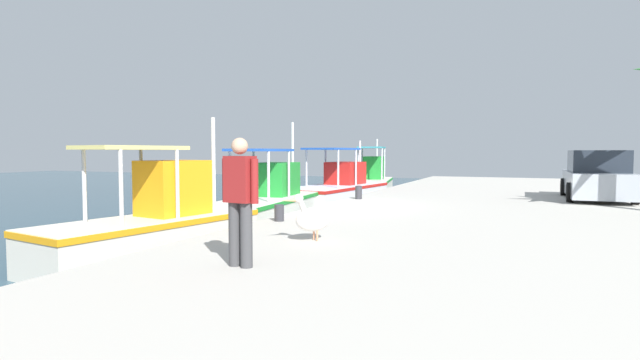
{
  "coord_description": "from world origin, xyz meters",
  "views": [
    {
      "loc": [
        -13.2,
        -5.5,
        2.33
      ],
      "look_at": [
        4.96,
        2.13,
        1.2
      ],
      "focal_mm": 28.01,
      "sensor_mm": 36.0,
      "label": 1
    }
  ],
  "objects_px": {
    "pelican": "(313,218)",
    "fisherman_standing": "(240,196)",
    "fishing_boat_fourth": "(338,190)",
    "fishing_boat_third": "(269,202)",
    "mooring_bollard_nearest": "(279,213)",
    "mooring_bollard_second": "(359,192)",
    "fishing_boat_second": "(155,227)",
    "parked_car": "(597,177)",
    "fishing_boat_fifth": "(373,182)"
  },
  "relations": [
    {
      "from": "fishing_boat_third",
      "to": "mooring_bollard_second",
      "type": "bearing_deg",
      "value": -72.98
    },
    {
      "from": "fishing_boat_third",
      "to": "fishing_boat_fourth",
      "type": "xyz_separation_m",
      "value": [
        5.77,
        -0.26,
        -0.01
      ]
    },
    {
      "from": "fishing_boat_fourth",
      "to": "fishing_boat_fifth",
      "type": "relative_size",
      "value": 1.03
    },
    {
      "from": "mooring_bollard_nearest",
      "to": "mooring_bollard_second",
      "type": "xyz_separation_m",
      "value": [
        5.53,
        0.0,
        0.03
      ]
    },
    {
      "from": "fishing_boat_fifth",
      "to": "mooring_bollard_nearest",
      "type": "height_order",
      "value": "fishing_boat_fifth"
    },
    {
      "from": "fishing_boat_third",
      "to": "mooring_bollard_second",
      "type": "height_order",
      "value": "fishing_boat_third"
    },
    {
      "from": "pelican",
      "to": "mooring_bollard_nearest",
      "type": "xyz_separation_m",
      "value": [
        1.91,
        1.65,
        -0.22
      ]
    },
    {
      "from": "pelican",
      "to": "fisherman_standing",
      "type": "bearing_deg",
      "value": 176.91
    },
    {
      "from": "fishing_boat_fourth",
      "to": "pelican",
      "type": "xyz_separation_m",
      "value": [
        -12.35,
        -4.19,
        0.55
      ]
    },
    {
      "from": "parked_car",
      "to": "mooring_bollard_second",
      "type": "bearing_deg",
      "value": 111.39
    },
    {
      "from": "parked_car",
      "to": "pelican",
      "type": "bearing_deg",
      "value": 152.15
    },
    {
      "from": "mooring_bollard_second",
      "to": "parked_car",
      "type": "bearing_deg",
      "value": -68.61
    },
    {
      "from": "fishing_boat_third",
      "to": "fishing_boat_fourth",
      "type": "bearing_deg",
      "value": -2.56
    },
    {
      "from": "parked_car",
      "to": "mooring_bollard_nearest",
      "type": "distance_m",
      "value": 10.88
    },
    {
      "from": "fishing_boat_third",
      "to": "fisherman_standing",
      "type": "height_order",
      "value": "fishing_boat_third"
    },
    {
      "from": "fishing_boat_second",
      "to": "mooring_bollard_second",
      "type": "distance_m",
      "value": 7.19
    },
    {
      "from": "fishing_boat_third",
      "to": "fishing_boat_second",
      "type": "bearing_deg",
      "value": -175.75
    },
    {
      "from": "fishing_boat_fourth",
      "to": "mooring_bollard_second",
      "type": "relative_size",
      "value": 14.73
    },
    {
      "from": "mooring_bollard_nearest",
      "to": "mooring_bollard_second",
      "type": "distance_m",
      "value": 5.53
    },
    {
      "from": "fishing_boat_fourth",
      "to": "fishing_boat_third",
      "type": "bearing_deg",
      "value": 177.44
    },
    {
      "from": "fishing_boat_second",
      "to": "fishing_boat_third",
      "type": "height_order",
      "value": "fishing_boat_third"
    },
    {
      "from": "fisherman_standing",
      "to": "mooring_bollard_nearest",
      "type": "height_order",
      "value": "fisherman_standing"
    },
    {
      "from": "fishing_boat_fifth",
      "to": "parked_car",
      "type": "xyz_separation_m",
      "value": [
        -8.23,
        -9.86,
        0.84
      ]
    },
    {
      "from": "mooring_bollard_second",
      "to": "fishing_boat_fourth",
      "type": "bearing_deg",
      "value": 27.4
    },
    {
      "from": "fisherman_standing",
      "to": "parked_car",
      "type": "height_order",
      "value": "fisherman_standing"
    },
    {
      "from": "fishing_boat_second",
      "to": "fishing_boat_fourth",
      "type": "relative_size",
      "value": 0.83
    },
    {
      "from": "fisherman_standing",
      "to": "parked_car",
      "type": "xyz_separation_m",
      "value": [
        12.34,
        -5.5,
        -0.22
      ]
    },
    {
      "from": "parked_car",
      "to": "mooring_bollard_nearest",
      "type": "height_order",
      "value": "parked_car"
    },
    {
      "from": "fishing_boat_third",
      "to": "fishing_boat_fifth",
      "type": "xyz_separation_m",
      "value": [
        11.85,
        0.02,
        0.01
      ]
    },
    {
      "from": "fishing_boat_fourth",
      "to": "mooring_bollard_nearest",
      "type": "distance_m",
      "value": 10.75
    },
    {
      "from": "fishing_boat_fifth",
      "to": "fisherman_standing",
      "type": "height_order",
      "value": "fishing_boat_fifth"
    },
    {
      "from": "fishing_boat_third",
      "to": "mooring_bollard_second",
      "type": "xyz_separation_m",
      "value": [
        0.86,
        -2.8,
        0.35
      ]
    },
    {
      "from": "fishing_boat_fourth",
      "to": "parked_car",
      "type": "distance_m",
      "value": 9.86
    },
    {
      "from": "pelican",
      "to": "mooring_bollard_second",
      "type": "xyz_separation_m",
      "value": [
        7.44,
        1.65,
        -0.18
      ]
    },
    {
      "from": "fishing_boat_third",
      "to": "parked_car",
      "type": "relative_size",
      "value": 1.56
    },
    {
      "from": "mooring_bollard_nearest",
      "to": "mooring_bollard_second",
      "type": "bearing_deg",
      "value": 0.0
    },
    {
      "from": "fishing_boat_third",
      "to": "fisherman_standing",
      "type": "xyz_separation_m",
      "value": [
        -8.73,
        -4.34,
        1.08
      ]
    },
    {
      "from": "mooring_bollard_second",
      "to": "fisherman_standing",
      "type": "bearing_deg",
      "value": -170.91
    },
    {
      "from": "parked_car",
      "to": "mooring_bollard_second",
      "type": "height_order",
      "value": "parked_car"
    },
    {
      "from": "fishing_boat_fifth",
      "to": "fisherman_standing",
      "type": "xyz_separation_m",
      "value": [
        -20.57,
        -4.36,
        1.06
      ]
    },
    {
      "from": "fishing_boat_fourth",
      "to": "fisherman_standing",
      "type": "xyz_separation_m",
      "value": [
        -14.49,
        -4.08,
        1.08
      ]
    },
    {
      "from": "fishing_boat_second",
      "to": "fishing_boat_third",
      "type": "bearing_deg",
      "value": 4.25
    },
    {
      "from": "fishing_boat_fourth",
      "to": "fishing_boat_second",
      "type": "bearing_deg",
      "value": -179.11
    },
    {
      "from": "pelican",
      "to": "fisherman_standing",
      "type": "height_order",
      "value": "fisherman_standing"
    },
    {
      "from": "fishing_boat_fourth",
      "to": "fisherman_standing",
      "type": "bearing_deg",
      "value": -164.29
    },
    {
      "from": "fishing_boat_fourth",
      "to": "parked_car",
      "type": "relative_size",
      "value": 1.54
    },
    {
      "from": "fishing_boat_third",
      "to": "pelican",
      "type": "distance_m",
      "value": 7.96
    },
    {
      "from": "fishing_boat_fifth",
      "to": "fisherman_standing",
      "type": "relative_size",
      "value": 3.6
    },
    {
      "from": "fishing_boat_fourth",
      "to": "mooring_bollard_second",
      "type": "distance_m",
      "value": 5.54
    },
    {
      "from": "pelican",
      "to": "parked_car",
      "type": "distance_m",
      "value": 11.53
    }
  ]
}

